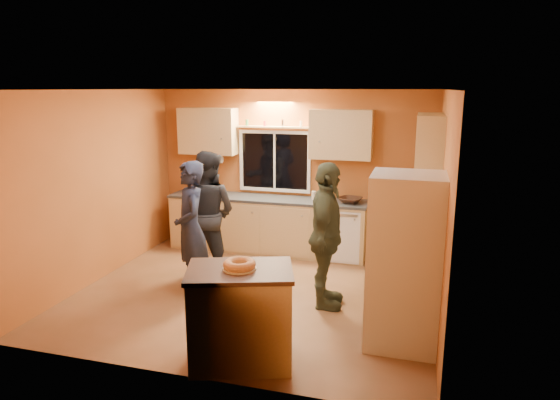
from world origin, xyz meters
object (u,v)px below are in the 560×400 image
(person_left, at_px, (191,229))
(person_right, at_px, (326,236))
(person_center, at_px, (207,213))
(refrigerator, at_px, (404,261))
(island, at_px, (240,315))

(person_left, relative_size, person_right, 0.97)
(person_center, xyz_separation_m, person_right, (1.83, -0.66, 0.00))
(refrigerator, distance_m, island, 1.74)
(person_center, bearing_deg, island, 126.33)
(person_right, bearing_deg, refrigerator, -130.93)
(person_left, xyz_separation_m, person_right, (1.73, 0.08, 0.02))
(person_center, bearing_deg, person_right, 165.81)
(person_right, bearing_deg, person_center, 65.39)
(island, height_order, person_left, person_left)
(person_left, bearing_deg, person_center, 153.35)
(refrigerator, height_order, island, refrigerator)
(person_center, height_order, person_right, person_right)
(refrigerator, relative_size, person_left, 1.04)
(island, bearing_deg, person_center, 102.50)
(person_left, relative_size, person_center, 0.98)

